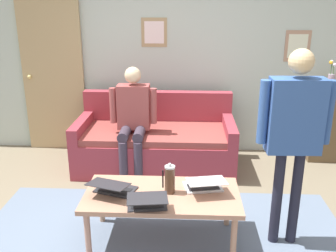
% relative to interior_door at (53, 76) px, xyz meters
% --- Properties ---
extents(ground_plane, '(7.68, 7.68, 0.00)m').
position_rel_interior_door_xyz_m(ground_plane, '(-1.62, 2.11, -1.02)').
color(ground_plane, '#716651').
extents(area_rug, '(3.31, 1.95, 0.01)m').
position_rel_interior_door_xyz_m(area_rug, '(-1.60, 2.20, -1.02)').
color(area_rug, slate).
rests_on(area_rug, ground_plane).
extents(back_wall, '(7.04, 0.11, 2.70)m').
position_rel_interior_door_xyz_m(back_wall, '(-1.62, -0.09, 0.33)').
color(back_wall, '#AEBFB7').
rests_on(back_wall, ground_plane).
extents(interior_door, '(0.82, 0.09, 2.05)m').
position_rel_interior_door_xyz_m(interior_door, '(0.00, 0.00, 0.00)').
color(interior_door, tan).
rests_on(interior_door, ground_plane).
extents(couch, '(1.92, 0.92, 0.88)m').
position_rel_interior_door_xyz_m(couch, '(-1.41, 0.54, -0.72)').
color(couch, maroon).
rests_on(couch, ground_plane).
extents(coffee_table, '(1.31, 0.65, 0.45)m').
position_rel_interior_door_xyz_m(coffee_table, '(-1.60, 2.10, -0.61)').
color(coffee_table, '#A7775E').
rests_on(coffee_table, ground_plane).
extents(laptop_left, '(0.35, 0.39, 0.13)m').
position_rel_interior_door_xyz_m(laptop_left, '(-1.49, 2.33, -0.52)').
color(laptop_left, '#28282D').
rests_on(laptop_left, coffee_table).
extents(laptop_center, '(0.42, 0.42, 0.13)m').
position_rel_interior_door_xyz_m(laptop_center, '(-1.18, 2.11, -0.53)').
color(laptop_center, '#28282D').
rests_on(laptop_center, coffee_table).
extents(laptop_right, '(0.38, 0.40, 0.13)m').
position_rel_interior_door_xyz_m(laptop_right, '(-1.95, 2.02, -0.52)').
color(laptop_right, silver).
rests_on(laptop_right, coffee_table).
extents(french_press, '(0.11, 0.09, 0.27)m').
position_rel_interior_door_xyz_m(french_press, '(-1.66, 2.09, -0.45)').
color(french_press, '#4C3323').
rests_on(french_press, coffee_table).
extents(side_shelf, '(0.42, 0.32, 0.94)m').
position_rel_interior_door_xyz_m(side_shelf, '(-3.58, 0.20, -0.56)').
color(side_shelf, brown).
rests_on(side_shelf, ground_plane).
extents(flower_vase, '(0.09, 0.09, 0.36)m').
position_rel_interior_door_xyz_m(flower_vase, '(-3.58, 0.20, 0.04)').
color(flower_vase, '#A08CA5').
rests_on(flower_vase, side_shelf).
extents(person_standing, '(0.58, 0.20, 1.67)m').
position_rel_interior_door_xyz_m(person_standing, '(-2.64, 2.07, 0.04)').
color(person_standing, black).
rests_on(person_standing, ground_plane).
extents(person_seated, '(0.55, 0.51, 1.28)m').
position_rel_interior_door_xyz_m(person_seated, '(-1.17, 0.77, -0.30)').
color(person_seated, '#392E3B').
rests_on(person_seated, ground_plane).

